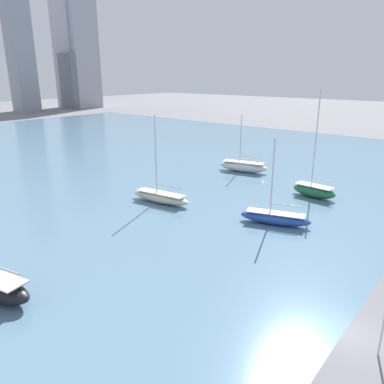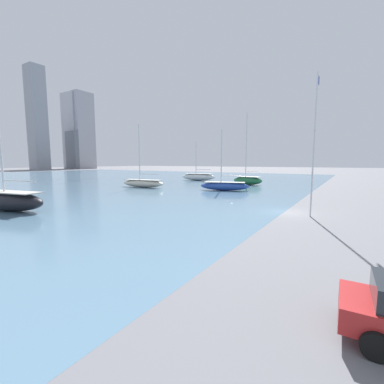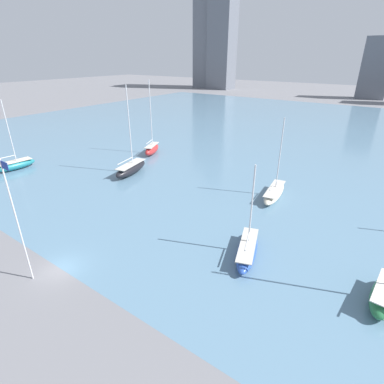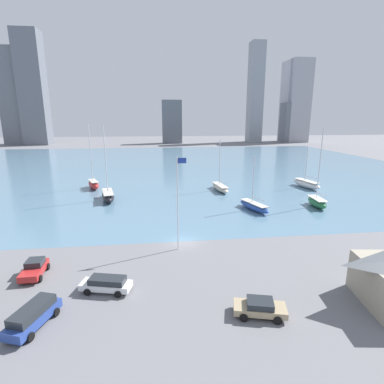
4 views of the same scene
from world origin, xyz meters
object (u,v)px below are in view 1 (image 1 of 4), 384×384
object	(u,v)px
sailboat_white	(243,166)
sailboat_blue	(275,218)
sailboat_cream	(161,197)
sailboat_green	(314,190)

from	to	relation	value
sailboat_white	sailboat_blue	world-z (taller)	sailboat_blue
sailboat_cream	sailboat_blue	distance (m)	16.59
sailboat_green	sailboat_blue	xyz separation A→B (m)	(-13.19, -0.58, -0.23)
sailboat_green	sailboat_white	size ratio (longest dim) A/B	1.50
sailboat_cream	sailboat_white	xyz separation A→B (m)	(22.53, 0.50, 0.15)
sailboat_cream	sailboat_blue	xyz separation A→B (m)	(3.16, -16.28, -0.02)
sailboat_cream	sailboat_blue	bearing A→B (deg)	-86.79
sailboat_green	sailboat_cream	bearing A→B (deg)	140.65
sailboat_green	sailboat_white	bearing A→B (deg)	73.64
sailboat_blue	sailboat_green	bearing A→B (deg)	-15.86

